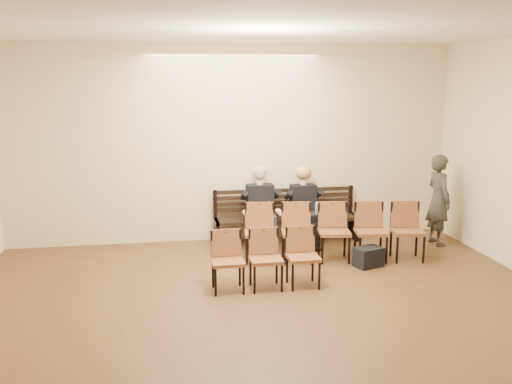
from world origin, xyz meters
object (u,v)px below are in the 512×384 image
Objects in this scene: bench at (286,229)px; bag at (368,257)px; passerby at (439,193)px; water_bottle at (317,216)px; seated_man at (261,206)px; chair_row_front at (334,232)px; laptop at (262,216)px; chair_row_back at (266,260)px; seated_woman at (304,207)px.

bag is (0.96, -1.56, -0.07)m from bench.
water_bottle is at bearing 81.18° from passerby.
seated_man reaches higher than bag.
seated_man is 0.49× the size of chair_row_front.
bench is at bearing 43.69° from laptop.
chair_row_back is at bearing -109.73° from bench.
chair_row_back is (-1.76, -0.65, 0.27)m from bag.
passerby reaches higher than chair_row_front.
seated_woman is 1.67m from bag.
bag is at bearing -65.08° from seated_woman.
seated_woman is 0.45× the size of chair_row_front.
chair_row_back is (-0.30, -1.91, -0.14)m from laptop.
water_bottle is at bearing 103.21° from chair_row_front.
seated_woman is 2.37m from passerby.
laptop is 1.48× the size of water_bottle.
chair_row_back is (-3.39, -1.62, -0.50)m from passerby.
bag is at bearing 117.11° from passerby.
laptop is 0.11× the size of chair_row_front.
laptop is 1.97m from bag.
seated_man is at bearing 99.49° from laptop.
passerby is at bearing -8.84° from seated_man.
passerby is at bearing 23.55° from chair_row_front.
chair_row_front is at bearing -46.48° from seated_man.
seated_man reaches higher than seated_woman.
bench is at bearing 157.76° from seated_woman.
chair_row_back reaches higher than bag.
seated_woman is at bearing 118.51° from water_bottle.
bench is at bearing 121.57° from chair_row_front.
passerby reaches higher than seated_man.
bench is 0.90× the size of chair_row_front.
seated_man reaches higher than chair_row_back.
laptop is at bearing -166.61° from seated_woman.
bag is at bearing 20.04° from chair_row_back.
passerby is (3.09, -0.29, 0.36)m from laptop.
bag is (0.52, -1.16, -0.40)m from water_bottle.
bench is 1.86× the size of seated_man.
seated_man is 0.79m from seated_woman.
seated_man is 1.09× the size of seated_woman.
laptop is at bearing -148.25° from bench.
seated_man is 0.93× the size of chair_row_back.
passerby is at bearing 25.16° from chair_row_back.
chair_row_front is (-0.45, 0.38, 0.32)m from bag.
bench is at bearing 73.50° from passerby.
bench is 6.23× the size of bag.
water_bottle is at bearing -41.88° from bench.
seated_woman is (0.29, -0.12, 0.42)m from bench.
laptop is at bearing 81.14° from passerby.
bag is at bearing -32.64° from chair_row_front.
seated_woman reaches higher than laptop.
passerby reaches higher than water_bottle.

